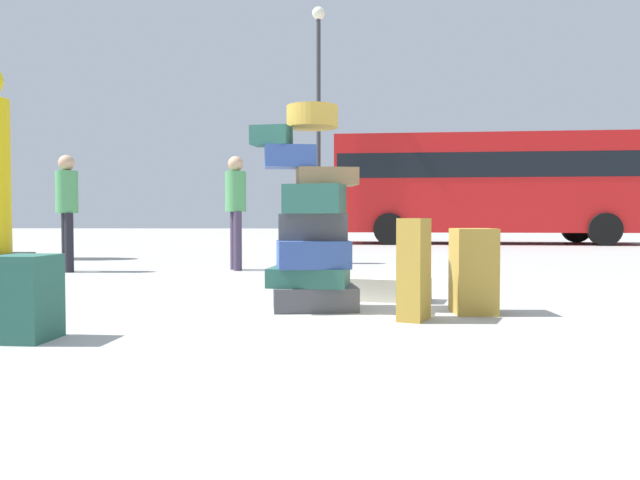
{
  "coord_description": "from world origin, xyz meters",
  "views": [
    {
      "loc": [
        0.15,
        -5.1,
        0.75
      ],
      "look_at": [
        -0.11,
        0.96,
        0.54
      ],
      "focal_mm": 34.71,
      "sensor_mm": 36.0,
      "label": 1
    }
  ],
  "objects_px": {
    "suitcase_cream_behind_tower": "(389,289)",
    "lamp_post": "(318,92)",
    "suitcase_tower": "(311,228)",
    "person_tourist_with_camera": "(236,202)",
    "person_bearded_onlooker": "(310,204)",
    "parked_bus": "(488,182)",
    "suitcase_tan_foreground_far": "(473,271)",
    "suitcase_teal_white_trunk": "(26,298)",
    "suitcase_tan_right_side": "(414,269)",
    "person_passerby_in_red": "(67,202)"
  },
  "relations": [
    {
      "from": "suitcase_cream_behind_tower",
      "to": "lamp_post",
      "type": "bearing_deg",
      "value": 110.48
    },
    {
      "from": "suitcase_tower",
      "to": "lamp_post",
      "type": "bearing_deg",
      "value": 92.39
    },
    {
      "from": "suitcase_tower",
      "to": "person_tourist_with_camera",
      "type": "height_order",
      "value": "suitcase_tower"
    },
    {
      "from": "person_bearded_onlooker",
      "to": "parked_bus",
      "type": "xyz_separation_m",
      "value": [
        4.79,
        8.33,
        0.84
      ]
    },
    {
      "from": "suitcase_tan_foreground_far",
      "to": "suitcase_cream_behind_tower",
      "type": "xyz_separation_m",
      "value": [
        -0.61,
        0.73,
        -0.23
      ]
    },
    {
      "from": "person_tourist_with_camera",
      "to": "suitcase_teal_white_trunk",
      "type": "bearing_deg",
      "value": -26.98
    },
    {
      "from": "suitcase_teal_white_trunk",
      "to": "suitcase_cream_behind_tower",
      "type": "xyz_separation_m",
      "value": [
        2.36,
        1.96,
        -0.16
      ]
    },
    {
      "from": "suitcase_teal_white_trunk",
      "to": "suitcase_cream_behind_tower",
      "type": "height_order",
      "value": "suitcase_teal_white_trunk"
    },
    {
      "from": "suitcase_cream_behind_tower",
      "to": "lamp_post",
      "type": "xyz_separation_m",
      "value": [
        -1.2,
        11.8,
        4.19
      ]
    },
    {
      "from": "suitcase_tan_right_side",
      "to": "lamp_post",
      "type": "distance_m",
      "value": 13.53
    },
    {
      "from": "suitcase_tan_foreground_far",
      "to": "person_passerby_in_red",
      "type": "height_order",
      "value": "person_passerby_in_red"
    },
    {
      "from": "suitcase_tan_foreground_far",
      "to": "parked_bus",
      "type": "distance_m",
      "value": 14.11
    },
    {
      "from": "suitcase_teal_white_trunk",
      "to": "person_passerby_in_red",
      "type": "bearing_deg",
      "value": 115.07
    },
    {
      "from": "lamp_post",
      "to": "person_bearded_onlooker",
      "type": "bearing_deg",
      "value": -88.4
    },
    {
      "from": "lamp_post",
      "to": "suitcase_tower",
      "type": "bearing_deg",
      "value": -87.61
    },
    {
      "from": "person_passerby_in_red",
      "to": "suitcase_tan_foreground_far",
      "type": "bearing_deg",
      "value": 18.9
    },
    {
      "from": "suitcase_tan_right_side",
      "to": "suitcase_tan_foreground_far",
      "type": "xyz_separation_m",
      "value": [
        0.5,
        0.35,
        -0.04
      ]
    },
    {
      "from": "suitcase_cream_behind_tower",
      "to": "person_bearded_onlooker",
      "type": "distance_m",
      "value": 4.79
    },
    {
      "from": "suitcase_tan_right_side",
      "to": "parked_bus",
      "type": "height_order",
      "value": "parked_bus"
    },
    {
      "from": "person_tourist_with_camera",
      "to": "suitcase_cream_behind_tower",
      "type": "bearing_deg",
      "value": 8.79
    },
    {
      "from": "suitcase_teal_white_trunk",
      "to": "person_bearded_onlooker",
      "type": "bearing_deg",
      "value": 81.2
    },
    {
      "from": "person_passerby_in_red",
      "to": "person_bearded_onlooker",
      "type": "bearing_deg",
      "value": 82.95
    },
    {
      "from": "suitcase_tan_foreground_far",
      "to": "parked_bus",
      "type": "height_order",
      "value": "parked_bus"
    },
    {
      "from": "suitcase_cream_behind_tower",
      "to": "person_bearded_onlooker",
      "type": "height_order",
      "value": "person_bearded_onlooker"
    },
    {
      "from": "suitcase_teal_white_trunk",
      "to": "parked_bus",
      "type": "xyz_separation_m",
      "value": [
        6.16,
        14.88,
        1.57
      ]
    },
    {
      "from": "suitcase_tower",
      "to": "suitcase_cream_behind_tower",
      "type": "bearing_deg",
      "value": 41.56
    },
    {
      "from": "person_bearded_onlooker",
      "to": "person_tourist_with_camera",
      "type": "bearing_deg",
      "value": -47.25
    },
    {
      "from": "suitcase_cream_behind_tower",
      "to": "parked_bus",
      "type": "bearing_deg",
      "value": 88.32
    },
    {
      "from": "suitcase_tower",
      "to": "suitcase_teal_white_trunk",
      "type": "height_order",
      "value": "suitcase_tower"
    },
    {
      "from": "suitcase_tan_right_side",
      "to": "lamp_post",
      "type": "xyz_separation_m",
      "value": [
        -1.31,
        12.89,
        3.92
      ]
    },
    {
      "from": "person_tourist_with_camera",
      "to": "parked_bus",
      "type": "relative_size",
      "value": 0.18
    },
    {
      "from": "suitcase_tan_right_side",
      "to": "person_bearded_onlooker",
      "type": "relative_size",
      "value": 0.45
    },
    {
      "from": "suitcase_teal_white_trunk",
      "to": "suitcase_tan_foreground_far",
      "type": "xyz_separation_m",
      "value": [
        2.98,
        1.22,
        0.07
      ]
    },
    {
      "from": "person_bearded_onlooker",
      "to": "lamp_post",
      "type": "relative_size",
      "value": 0.25
    },
    {
      "from": "suitcase_teal_white_trunk",
      "to": "parked_bus",
      "type": "distance_m",
      "value": 16.18
    },
    {
      "from": "suitcase_cream_behind_tower",
      "to": "person_bearded_onlooker",
      "type": "relative_size",
      "value": 0.44
    },
    {
      "from": "person_bearded_onlooker",
      "to": "person_tourist_with_camera",
      "type": "distance_m",
      "value": 1.7
    },
    {
      "from": "suitcase_tan_right_side",
      "to": "lamp_post",
      "type": "bearing_deg",
      "value": 117.5
    },
    {
      "from": "suitcase_tan_foreground_far",
      "to": "lamp_post",
      "type": "height_order",
      "value": "lamp_post"
    },
    {
      "from": "suitcase_tan_right_side",
      "to": "person_passerby_in_red",
      "type": "distance_m",
      "value": 5.93
    },
    {
      "from": "suitcase_tower",
      "to": "person_passerby_in_red",
      "type": "distance_m",
      "value": 5.01
    },
    {
      "from": "parked_bus",
      "to": "lamp_post",
      "type": "height_order",
      "value": "lamp_post"
    },
    {
      "from": "suitcase_tower",
      "to": "parked_bus",
      "type": "xyz_separation_m",
      "value": [
        4.47,
        13.53,
        1.16
      ]
    },
    {
      "from": "parked_bus",
      "to": "person_bearded_onlooker",
      "type": "bearing_deg",
      "value": -116.58
    },
    {
      "from": "person_tourist_with_camera",
      "to": "person_bearded_onlooker",
      "type": "bearing_deg",
      "value": 121.0
    },
    {
      "from": "suitcase_tan_foreground_far",
      "to": "person_tourist_with_camera",
      "type": "xyz_separation_m",
      "value": [
        -2.61,
        3.96,
        0.65
      ]
    },
    {
      "from": "suitcase_tower",
      "to": "suitcase_tan_foreground_far",
      "type": "bearing_deg",
      "value": -5.84
    },
    {
      "from": "person_bearded_onlooker",
      "to": "suitcase_tan_right_side",
      "type": "bearing_deg",
      "value": -0.21
    },
    {
      "from": "suitcase_tan_right_side",
      "to": "suitcase_tan_foreground_far",
      "type": "distance_m",
      "value": 0.62
    },
    {
      "from": "suitcase_cream_behind_tower",
      "to": "suitcase_tan_right_side",
      "type": "bearing_deg",
      "value": -69.55
    }
  ]
}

